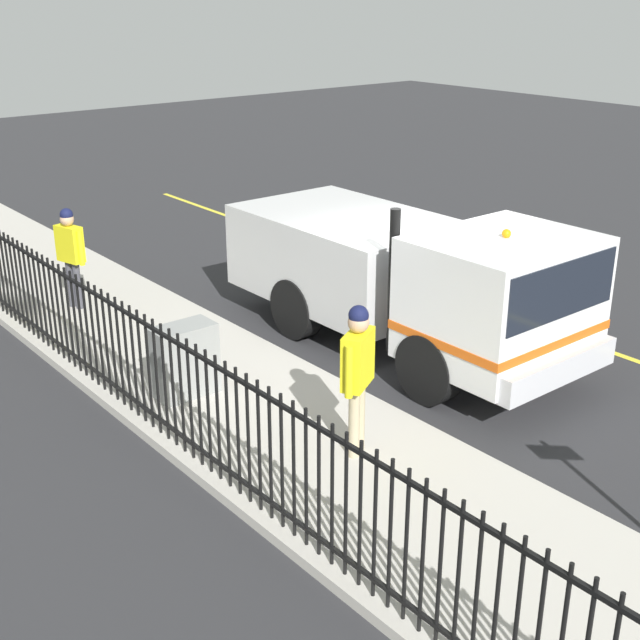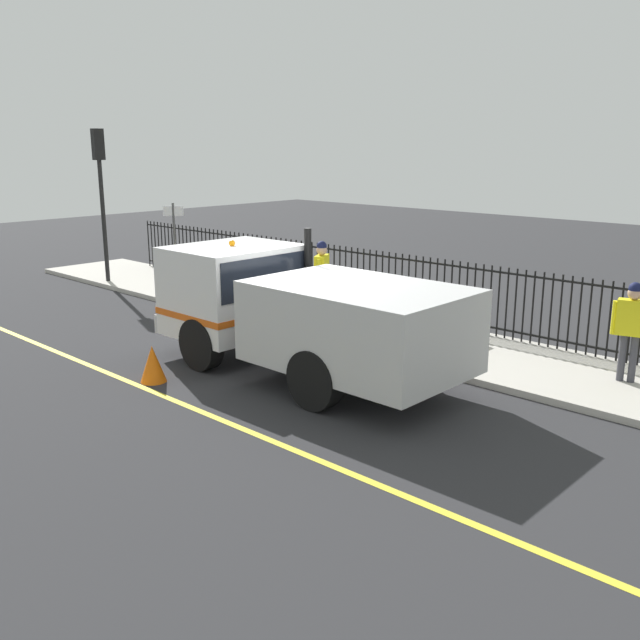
# 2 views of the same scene
# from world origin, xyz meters

# --- Properties ---
(ground_plane) EXTENTS (56.70, 56.70, 0.00)m
(ground_plane) POSITION_xyz_m (0.00, 0.00, 0.00)
(ground_plane) COLOR #2B2B2D
(ground_plane) RESTS_ON ground
(sidewalk_slab) EXTENTS (2.81, 25.77, 0.12)m
(sidewalk_slab) POSITION_xyz_m (2.87, 0.00, 0.06)
(sidewalk_slab) COLOR #B7B2A8
(sidewalk_slab) RESTS_ON ground
(lane_marking) EXTENTS (0.12, 23.20, 0.01)m
(lane_marking) POSITION_xyz_m (-2.47, 0.00, 0.00)
(lane_marking) COLOR yellow
(lane_marking) RESTS_ON ground
(work_truck) EXTENTS (2.35, 5.99, 2.47)m
(work_truck) POSITION_xyz_m (-0.17, 0.01, 1.22)
(work_truck) COLOR white
(work_truck) RESTS_ON ground
(worker_standing) EXTENTS (0.59, 0.45, 1.81)m
(worker_standing) POSITION_xyz_m (2.59, 1.83, 1.23)
(worker_standing) COLOR yellow
(worker_standing) RESTS_ON sidewalk_slab
(pedestrian_distant) EXTENTS (0.33, 0.61, 1.69)m
(pedestrian_distant) POSITION_xyz_m (3.08, -4.70, 1.16)
(pedestrian_distant) COLOR yellow
(pedestrian_distant) RESTS_ON sidewalk_slab
(iron_fence) EXTENTS (0.04, 21.94, 1.47)m
(iron_fence) POSITION_xyz_m (4.11, -0.00, 0.86)
(iron_fence) COLOR black
(iron_fence) RESTS_ON sidewalk_slab
(traffic_light_near) EXTENTS (0.31, 0.23, 4.29)m
(traffic_light_near) POSITION_xyz_m (1.81, 9.62, 3.15)
(traffic_light_near) COLOR black
(traffic_light_near) RESTS_ON sidewalk_slab
(utility_cabinet) EXTENTS (0.82, 0.45, 0.96)m
(utility_cabinet) POSITION_xyz_m (3.33, -0.71, 0.60)
(utility_cabinet) COLOR gray
(utility_cabinet) RESTS_ON sidewalk_slab
(traffic_cone) EXTENTS (0.45, 0.45, 0.64)m
(traffic_cone) POSITION_xyz_m (-2.17, 1.37, 0.32)
(traffic_cone) COLOR orange
(traffic_cone) RESTS_ON ground
(street_sign) EXTENTS (0.39, 0.36, 2.45)m
(street_sign) POSITION_xyz_m (1.73, 6.10, 1.64)
(street_sign) COLOR #4C4C4C
(street_sign) RESTS_ON sidewalk_slab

